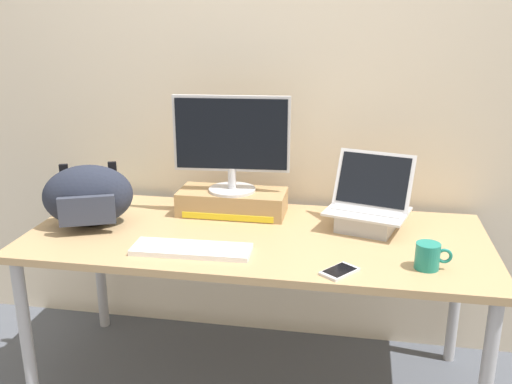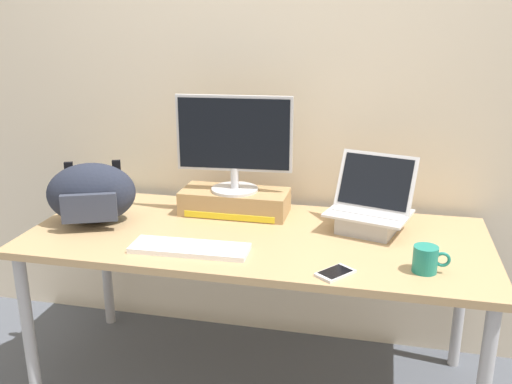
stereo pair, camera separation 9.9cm
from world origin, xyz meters
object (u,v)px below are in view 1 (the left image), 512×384
toner_box_yellow (232,202)px  open_laptop (368,213)px  messenger_backpack (88,196)px  desktop_monitor (232,142)px  cell_phone (340,271)px  coffee_mug (428,256)px  external_keyboard (192,249)px  plush_toy (111,194)px

toner_box_yellow → open_laptop: (0.60, -0.08, 0.01)m
messenger_backpack → desktop_monitor: bearing=1.9°
cell_phone → open_laptop: bearing=115.5°
toner_box_yellow → coffee_mug: bearing=-28.7°
desktop_monitor → cell_phone: 0.80m
toner_box_yellow → cell_phone: size_ratio=3.09×
toner_box_yellow → coffee_mug: toner_box_yellow is taller
open_laptop → external_keyboard: (-0.66, -0.37, -0.06)m
messenger_backpack → coffee_mug: size_ratio=3.26×
external_keyboard → desktop_monitor: bearing=80.5°
toner_box_yellow → external_keyboard: (-0.06, -0.45, -0.04)m
messenger_backpack → cell_phone: bearing=-36.9°
toner_box_yellow → open_laptop: size_ratio=1.26×
toner_box_yellow → plush_toy: 0.59m
cell_phone → plush_toy: size_ratio=1.48×
desktop_monitor → plush_toy: size_ratio=4.90×
open_laptop → messenger_backpack: (-1.16, -0.17, 0.06)m
open_laptop → coffee_mug: bearing=-44.0°
coffee_mug → plush_toy: bearing=161.8°
messenger_backpack → plush_toy: size_ratio=4.03×
plush_toy → messenger_backpack: bearing=-84.9°
open_laptop → plush_toy: 1.19m
open_laptop → plush_toy: (-1.18, 0.10, -0.01)m
toner_box_yellow → open_laptop: 0.60m
toner_box_yellow → open_laptop: open_laptop is taller
messenger_backpack → plush_toy: 0.28m
desktop_monitor → toner_box_yellow: bearing=91.8°
external_keyboard → coffee_mug: coffee_mug is taller
desktop_monitor → external_keyboard: desktop_monitor is taller
external_keyboard → cell_phone: bearing=-10.3°
coffee_mug → plush_toy: (-1.39, 0.46, 0.00)m
coffee_mug → toner_box_yellow: bearing=151.3°
coffee_mug → external_keyboard: bearing=-179.4°
desktop_monitor → coffee_mug: bearing=-33.3°
toner_box_yellow → cell_phone: 0.73m
toner_box_yellow → cell_phone: (0.50, -0.53, -0.05)m
toner_box_yellow → cell_phone: toner_box_yellow is taller
open_laptop → cell_phone: (-0.10, -0.45, -0.06)m
messenger_backpack → coffee_mug: bearing=-30.0°
open_laptop → messenger_backpack: bearing=-155.8°
messenger_backpack → plush_toy: messenger_backpack is taller
toner_box_yellow → plush_toy: (-0.59, 0.02, -0.00)m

